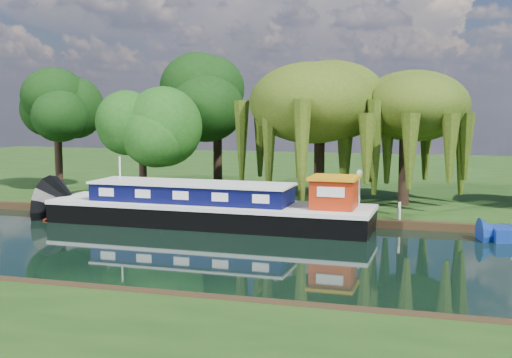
% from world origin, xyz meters
% --- Properties ---
extents(ground, '(120.00, 120.00, 0.00)m').
position_xyz_m(ground, '(0.00, 0.00, 0.00)').
color(ground, black).
extents(far_bank, '(120.00, 52.00, 0.45)m').
position_xyz_m(far_bank, '(0.00, 34.00, 0.23)').
color(far_bank, '#17340E').
rests_on(far_bank, ground).
extents(dutch_barge, '(18.91, 4.62, 3.97)m').
position_xyz_m(dutch_barge, '(-7.45, 6.29, 0.99)').
color(dutch_barge, black).
rests_on(dutch_barge, ground).
extents(red_dinghy, '(3.28, 2.58, 0.62)m').
position_xyz_m(red_dinghy, '(-16.68, 5.90, 0.00)').
color(red_dinghy, '#98220B').
rests_on(red_dinghy, ground).
extents(willow_left, '(7.37, 7.37, 8.83)m').
position_xyz_m(willow_left, '(-2.59, 13.97, 6.87)').
color(willow_left, black).
rests_on(willow_left, far_bank).
extents(willow_right, '(6.40, 6.40, 7.80)m').
position_xyz_m(willow_right, '(2.90, 14.15, 6.14)').
color(willow_right, black).
rests_on(willow_right, far_bank).
extents(tree_far_left, '(4.56, 4.56, 7.35)m').
position_xyz_m(tree_far_left, '(-13.78, 10.59, 5.49)').
color(tree_far_left, black).
rests_on(tree_far_left, far_bank).
extents(tree_far_back, '(4.94, 4.94, 8.30)m').
position_xyz_m(tree_far_back, '(-22.98, 14.99, 6.25)').
color(tree_far_back, black).
rests_on(tree_far_back, far_bank).
extents(tree_far_mid, '(5.72, 5.72, 9.36)m').
position_xyz_m(tree_far_mid, '(-10.77, 16.94, 6.89)').
color(tree_far_mid, black).
rests_on(tree_far_mid, far_bank).
extents(lamppost, '(0.36, 0.36, 2.56)m').
position_xyz_m(lamppost, '(0.50, 10.50, 2.42)').
color(lamppost, silver).
rests_on(lamppost, far_bank).
extents(mooring_posts, '(19.16, 0.16, 1.00)m').
position_xyz_m(mooring_posts, '(-0.50, 8.40, 0.95)').
color(mooring_posts, silver).
rests_on(mooring_posts, far_bank).
extents(reeds_near, '(33.70, 1.50, 1.10)m').
position_xyz_m(reeds_near, '(6.87, -7.57, 0.55)').
color(reeds_near, '#1D4813').
rests_on(reeds_near, ground).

